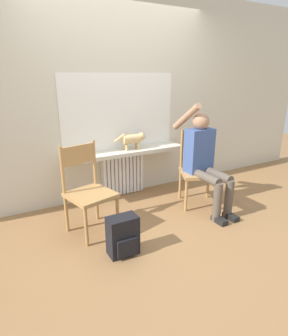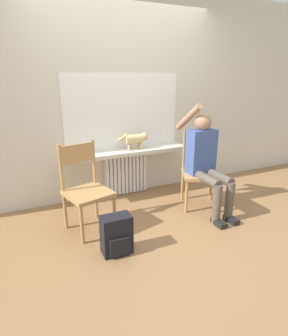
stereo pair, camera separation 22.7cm
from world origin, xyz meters
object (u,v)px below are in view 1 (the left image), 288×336
Objects in this scene: chair_left at (88,189)px; chair_right at (198,168)px; person at (204,157)px; cat at (134,139)px; backpack at (123,236)px.

chair_left and chair_right have the same top height.
chair_right is 0.23m from person.
cat is at bearing 159.93° from chair_right.
cat reaches higher than backpack.
person is at bearing -74.00° from chair_right.
chair_right is 0.94m from cat.
chair_left reaches higher than backpack.
backpack is at bearing -120.99° from cat.
person is at bearing -51.22° from cat.
chair_left is 1.00× the size of chair_right.
person reaches higher than chair_right.
cat is (-0.62, 0.62, 0.34)m from chair_right.
chair_left is at bearing 174.82° from person.
cat is (0.86, 0.62, 0.34)m from chair_left.
chair_left is 0.66m from backpack.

